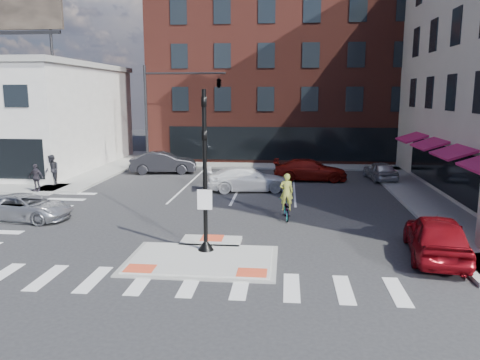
# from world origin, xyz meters

# --- Properties ---
(ground) EXTENTS (120.00, 120.00, 0.00)m
(ground) POSITION_xyz_m (0.00, 0.00, 0.00)
(ground) COLOR #28282B
(ground) RESTS_ON ground
(refuge_island) EXTENTS (5.40, 4.65, 0.13)m
(refuge_island) POSITION_xyz_m (0.00, -0.26, 0.05)
(refuge_island) COLOR gray
(refuge_island) RESTS_ON ground
(sidewalk_nw) EXTENTS (23.50, 20.50, 0.15)m
(sidewalk_nw) POSITION_xyz_m (-16.76, 15.29, 0.08)
(sidewalk_nw) COLOR gray
(sidewalk_nw) RESTS_ON ground
(sidewalk_e) EXTENTS (3.00, 24.00, 0.15)m
(sidewalk_e) POSITION_xyz_m (10.80, 10.00, 0.07)
(sidewalk_e) COLOR gray
(sidewalk_e) RESTS_ON ground
(sidewalk_n) EXTENTS (26.00, 3.00, 0.15)m
(sidewalk_n) POSITION_xyz_m (3.00, 22.00, 0.07)
(sidewalk_n) COLOR gray
(sidewalk_n) RESTS_ON ground
(building_n) EXTENTS (24.40, 18.40, 15.50)m
(building_n) POSITION_xyz_m (3.00, 31.99, 7.80)
(building_n) COLOR #56221A
(building_n) RESTS_ON ground
(building_far_left) EXTENTS (10.00, 12.00, 10.00)m
(building_far_left) POSITION_xyz_m (-4.00, 52.00, 5.00)
(building_far_left) COLOR slate
(building_far_left) RESTS_ON ground
(building_far_right) EXTENTS (12.00, 12.00, 12.00)m
(building_far_right) POSITION_xyz_m (9.00, 54.00, 6.00)
(building_far_right) COLOR brown
(building_far_right) RESTS_ON ground
(signal_pole) EXTENTS (0.60, 0.60, 5.98)m
(signal_pole) POSITION_xyz_m (0.00, 0.40, 2.36)
(signal_pole) COLOR black
(signal_pole) RESTS_ON refuge_island
(mast_arm_signal) EXTENTS (6.10, 2.24, 8.00)m
(mast_arm_signal) POSITION_xyz_m (-3.47, 18.00, 6.21)
(mast_arm_signal) COLOR black
(mast_arm_signal) RESTS_ON ground
(silver_suv) EXTENTS (4.60, 2.45, 1.23)m
(silver_suv) POSITION_xyz_m (-9.36, 4.26, 0.62)
(silver_suv) COLOR #AFB0B6
(silver_suv) RESTS_ON ground
(red_sedan) EXTENTS (2.59, 5.04, 1.64)m
(red_sedan) POSITION_xyz_m (8.47, 0.73, 0.82)
(red_sedan) COLOR maroon
(red_sedan) RESTS_ON ground
(white_pickup) EXTENTS (5.40, 2.92, 1.49)m
(white_pickup) POSITION_xyz_m (0.60, 12.06, 0.74)
(white_pickup) COLOR white
(white_pickup) RESTS_ON ground
(bg_car_dark) EXTENTS (5.10, 2.42, 1.61)m
(bg_car_dark) POSITION_xyz_m (-6.26, 17.93, 0.81)
(bg_car_dark) COLOR #232327
(bg_car_dark) RESTS_ON ground
(bg_car_silver) EXTENTS (2.05, 4.06, 1.33)m
(bg_car_silver) POSITION_xyz_m (9.50, 16.58, 0.66)
(bg_car_silver) COLOR silver
(bg_car_silver) RESTS_ON ground
(bg_car_red) EXTENTS (5.08, 2.10, 1.47)m
(bg_car_red) POSITION_xyz_m (4.63, 16.03, 0.73)
(bg_car_red) COLOR maroon
(bg_car_red) RESTS_ON ground
(cyclist) EXTENTS (0.78, 1.82, 2.23)m
(cyclist) POSITION_xyz_m (3.00, 5.61, 0.75)
(cyclist) COLOR #3F3F44
(cyclist) RESTS_ON ground
(pedestrian_a) EXTENTS (1.20, 1.15, 1.95)m
(pedestrian_a) POSITION_xyz_m (-12.00, 12.00, 1.13)
(pedestrian_a) COLOR #222227
(pedestrian_a) RESTS_ON sidewalk_nw
(pedestrian_b) EXTENTS (1.01, 0.53, 1.65)m
(pedestrian_b) POSITION_xyz_m (-12.00, 10.00, 0.98)
(pedestrian_b) COLOR #2D2932
(pedestrian_b) RESTS_ON sidewalk_nw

